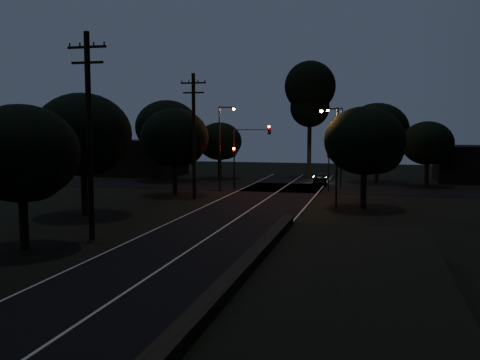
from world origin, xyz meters
The scene contains 22 objects.
road_surface centered at (0.00, 31.12, 0.01)m, with size 60.00×70.00×0.03m.
retaining_wall centered at (7.74, 3.00, 0.62)m, with size 6.93×26.00×1.60m.
utility_pole_mid centered at (-6.00, 15.00, 5.74)m, with size 2.20×0.30×11.00m.
utility_pole_far centered at (-6.00, 32.00, 5.48)m, with size 2.20×0.30×10.50m.
tree_left_b centered at (-7.80, 11.89, 4.64)m, with size 5.63×5.63×7.16m.
tree_left_c centered at (-10.27, 21.87, 5.40)m, with size 6.61×6.61×8.35m.
tree_left_d centered at (-8.28, 33.88, 5.00)m, with size 6.08×6.08×7.72m.
tree_far_nw centered at (-8.82, 49.89, 4.28)m, with size 5.23×5.23×6.62m.
tree_far_w centered at (-13.75, 45.86, 5.90)m, with size 7.13×7.13×9.08m.
tree_far_ne centered at (9.24, 49.86, 5.63)m, with size 6.87×6.87×8.69m.
tree_far_e centered at (14.19, 46.89, 4.31)m, with size 5.25×5.25×6.66m.
tree_right_a centered at (8.21, 29.88, 4.92)m, with size 5.96×5.96×7.58m.
tall_pine centered at (1.00, 55.00, 10.13)m, with size 6.19×6.19×14.06m.
building_left centered at (-20.00, 52.00, 2.20)m, with size 10.00×8.00×4.40m, color black.
building_right centered at (20.00, 53.00, 2.00)m, with size 9.00×7.00×4.00m, color black.
signal_left centered at (-4.60, 39.99, 2.84)m, with size 0.28×0.35×4.10m.
signal_right centered at (4.60, 39.99, 2.84)m, with size 0.28×0.35×4.10m.
signal_mast centered at (-2.91, 39.99, 4.34)m, with size 3.70×0.35×6.25m.
streetlight_a centered at (-5.31, 38.00, 4.64)m, with size 1.66×0.26×8.00m.
streetlight_b centered at (5.31, 44.00, 4.64)m, with size 1.66×0.26×8.00m.
streetlight_c centered at (5.83, 30.00, 4.35)m, with size 1.46×0.26×7.50m.
car centered at (3.20, 46.00, 0.63)m, with size 1.50×3.72×1.27m, color black.
Camera 1 is at (8.67, -10.63, 6.02)m, focal length 40.00 mm.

